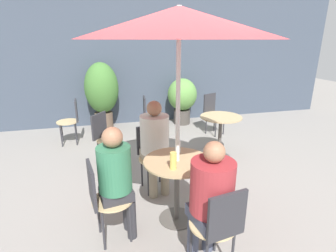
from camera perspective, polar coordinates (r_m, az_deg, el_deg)
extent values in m
plane|color=gray|center=(3.19, 3.29, -18.89)|extent=(20.00, 20.00, 0.00)
cube|color=#3D4756|center=(6.22, -7.01, 14.29)|extent=(10.00, 0.06, 3.00)
cylinder|color=#514C47|center=(3.14, 1.88, -19.42)|extent=(0.39, 0.39, 0.01)
cylinder|color=#514C47|center=(2.94, 1.96, -13.95)|extent=(0.06, 0.06, 0.69)
cylinder|color=tan|center=(2.76, 2.04, -7.68)|extent=(0.71, 0.71, 0.02)
cylinder|color=#514C47|center=(4.63, 10.92, -6.53)|extent=(0.39, 0.39, 0.01)
cylinder|color=#514C47|center=(4.49, 11.19, -2.42)|extent=(0.06, 0.06, 0.69)
cylinder|color=tan|center=(4.38, 11.48, 1.95)|extent=(0.68, 0.68, 0.02)
cylinder|color=tan|center=(3.46, -3.07, -7.14)|extent=(0.40, 0.40, 0.02)
cylinder|color=#2D2D33|center=(3.71, -1.83, -9.14)|extent=(0.02, 0.02, 0.43)
cylinder|color=#2D2D33|center=(3.64, -5.71, -9.87)|extent=(0.02, 0.02, 0.43)
cylinder|color=#2D2D33|center=(3.50, -0.20, -10.96)|extent=(0.02, 0.02, 0.43)
cylinder|color=#2D2D33|center=(3.42, -4.30, -11.79)|extent=(0.02, 0.02, 0.43)
cube|color=#2D2D33|center=(3.53, -4.17, -2.93)|extent=(0.34, 0.09, 0.39)
cylinder|color=tan|center=(2.71, -11.96, -15.42)|extent=(0.40, 0.40, 0.02)
cylinder|color=#2D2D33|center=(2.93, -14.85, -18.18)|extent=(0.02, 0.02, 0.43)
cylinder|color=#2D2D33|center=(2.72, -13.87, -21.30)|extent=(0.02, 0.02, 0.43)
cylinder|color=#2D2D33|center=(2.96, -9.65, -17.28)|extent=(0.02, 0.02, 0.43)
cylinder|color=#2D2D33|center=(2.76, -8.20, -20.26)|extent=(0.02, 0.02, 0.43)
cube|color=#2D2D33|center=(2.58, -16.27, -12.23)|extent=(0.09, 0.34, 0.39)
cylinder|color=tan|center=(2.40, 9.69, -20.34)|extent=(0.40, 0.40, 0.02)
cylinder|color=#2D2D33|center=(2.53, 13.90, -25.01)|extent=(0.02, 0.02, 0.43)
cylinder|color=#2D2D33|center=(2.57, 5.02, -23.51)|extent=(0.02, 0.02, 0.43)
cylinder|color=#2D2D33|center=(2.68, 10.30, -21.74)|extent=(0.02, 0.02, 0.43)
cube|color=#2D2D33|center=(2.16, 12.75, -18.62)|extent=(0.34, 0.09, 0.39)
cylinder|color=tan|center=(5.33, -3.14, 2.15)|extent=(0.40, 0.40, 0.02)
cylinder|color=#2D2D33|center=(5.51, -4.59, 0.21)|extent=(0.02, 0.02, 0.43)
cylinder|color=#2D2D33|center=(5.27, -4.37, -0.67)|extent=(0.02, 0.02, 0.43)
cylinder|color=#2D2D33|center=(5.54, -1.90, 0.34)|extent=(0.02, 0.02, 0.43)
cylinder|color=#2D2D33|center=(5.29, -1.55, -0.53)|extent=(0.02, 0.02, 0.43)
cube|color=#2D2D33|center=(5.26, -5.14, 4.23)|extent=(0.06, 0.34, 0.39)
cylinder|color=tan|center=(4.18, -12.57, -2.96)|extent=(0.40, 0.40, 0.02)
cylinder|color=#2D2D33|center=(4.43, -12.77, -4.87)|extent=(0.02, 0.02, 0.43)
cylinder|color=#2D2D33|center=(4.24, -14.82, -6.12)|extent=(0.02, 0.02, 0.43)
cylinder|color=#2D2D33|center=(4.29, -9.92, -5.47)|extent=(0.02, 0.02, 0.43)
cylinder|color=#2D2D33|center=(4.10, -11.92, -6.80)|extent=(0.02, 0.02, 0.43)
cube|color=#2D2D33|center=(4.21, -14.76, 0.05)|extent=(0.23, 0.29, 0.39)
cylinder|color=tan|center=(5.32, -21.03, 0.87)|extent=(0.40, 0.40, 0.02)
cylinder|color=#2D2D33|center=(5.25, -19.40, -1.75)|extent=(0.02, 0.02, 0.43)
cylinder|color=#2D2D33|center=(5.50, -19.36, -0.85)|extent=(0.02, 0.02, 0.43)
cylinder|color=#2D2D33|center=(5.27, -22.22, -2.01)|extent=(0.02, 0.02, 0.43)
cylinder|color=#2D2D33|center=(5.52, -22.06, -1.11)|extent=(0.02, 0.02, 0.43)
cube|color=#2D2D33|center=(5.25, -19.33, 3.22)|extent=(0.05, 0.34, 0.39)
cylinder|color=tan|center=(5.57, 10.32, 2.58)|extent=(0.40, 0.40, 0.02)
cylinder|color=#2D2D33|center=(5.81, 10.06, 0.92)|extent=(0.02, 0.02, 0.43)
cylinder|color=#2D2D33|center=(5.62, 8.31, 0.42)|extent=(0.02, 0.02, 0.43)
cylinder|color=#2D2D33|center=(5.65, 12.05, 0.30)|extent=(0.02, 0.02, 0.43)
cylinder|color=#2D2D33|center=(5.46, 10.33, -0.24)|extent=(0.02, 0.02, 0.43)
cube|color=#2D2D33|center=(5.63, 9.04, 5.00)|extent=(0.32, 0.17, 0.39)
cylinder|color=gray|center=(3.40, -3.24, -12.02)|extent=(0.11, 0.11, 0.43)
cylinder|color=gray|center=(3.45, -0.64, -11.48)|extent=(0.11, 0.11, 0.43)
cube|color=gray|center=(3.40, -2.85, -6.42)|extent=(0.36, 0.39, 0.11)
cylinder|color=beige|center=(3.29, -2.93, -1.77)|extent=(0.36, 0.36, 0.48)
sphere|color=#9E7051|center=(3.19, -3.03, 3.86)|extent=(0.19, 0.19, 0.19)
cylinder|color=#2D2D33|center=(2.81, -7.94, -19.46)|extent=(0.10, 0.10, 0.43)
cylinder|color=#2D2D33|center=(2.92, -8.76, -17.83)|extent=(0.10, 0.10, 0.43)
cube|color=#2D2D33|center=(2.69, -11.19, -14.24)|extent=(0.34, 0.32, 0.10)
cylinder|color=#337551|center=(2.55, -11.56, -9.10)|extent=(0.32, 0.32, 0.45)
sphere|color=#9E7051|center=(2.42, -12.04, -2.39)|extent=(0.19, 0.19, 0.19)
cylinder|color=#42475B|center=(2.69, 8.79, -21.52)|extent=(0.11, 0.11, 0.43)
cylinder|color=#42475B|center=(2.62, 5.48, -22.60)|extent=(0.11, 0.11, 0.43)
cube|color=#42475B|center=(2.38, 9.23, -18.59)|extent=(0.37, 0.40, 0.11)
cylinder|color=#9E2D33|center=(2.23, 9.60, -12.88)|extent=(0.37, 0.37, 0.44)
sphere|color=#9E7051|center=(2.09, 10.05, -5.58)|extent=(0.18, 0.18, 0.18)
cylinder|color=silver|center=(2.90, 2.13, -4.56)|extent=(0.06, 0.06, 0.15)
cylinder|color=#DBC65B|center=(2.55, 1.15, -7.55)|extent=(0.07, 0.07, 0.17)
cylinder|color=brown|center=(6.04, -13.72, 1.14)|extent=(0.39, 0.39, 0.39)
ellipsoid|color=#427533|center=(5.87, -14.26, 8.03)|extent=(0.72, 0.72, 1.09)
cylinder|color=#47423D|center=(6.28, 3.04, 2.06)|extent=(0.39, 0.39, 0.34)
ellipsoid|color=#609947|center=(6.15, 3.12, 6.88)|extent=(0.68, 0.68, 0.74)
cylinder|color=silver|center=(2.62, 2.13, -0.05)|extent=(0.04, 0.04, 2.21)
cone|color=#B72D33|center=(2.48, 2.41, 21.58)|extent=(1.84, 1.84, 0.28)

